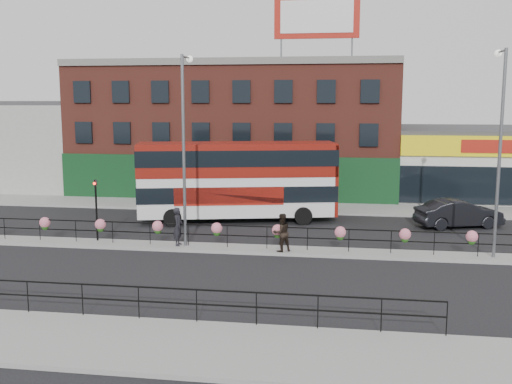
# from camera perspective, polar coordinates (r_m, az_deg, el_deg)

# --- Properties ---
(ground) EXTENTS (120.00, 120.00, 0.00)m
(ground) POSITION_cam_1_polar(r_m,az_deg,el_deg) (29.91, -0.87, -5.61)
(ground) COLOR black
(ground) RESTS_ON ground
(south_pavement) EXTENTS (60.00, 4.00, 0.15)m
(south_pavement) POSITION_cam_1_polar(r_m,az_deg,el_deg) (18.76, -7.12, -14.41)
(south_pavement) COLOR gray
(south_pavement) RESTS_ON ground
(north_pavement) EXTENTS (60.00, 4.00, 0.15)m
(north_pavement) POSITION_cam_1_polar(r_m,az_deg,el_deg) (41.51, 1.87, -1.43)
(north_pavement) COLOR gray
(north_pavement) RESTS_ON ground
(median) EXTENTS (60.00, 1.60, 0.15)m
(median) POSITION_cam_1_polar(r_m,az_deg,el_deg) (29.89, -0.87, -5.47)
(median) COLOR gray
(median) RESTS_ON ground
(yellow_line_inner) EXTENTS (60.00, 0.10, 0.01)m
(yellow_line_inner) POSITION_cam_1_polar(r_m,az_deg,el_deg) (20.84, -5.37, -12.16)
(yellow_line_inner) COLOR gold
(yellow_line_inner) RESTS_ON ground
(yellow_line_outer) EXTENTS (60.00, 0.10, 0.01)m
(yellow_line_outer) POSITION_cam_1_polar(r_m,az_deg,el_deg) (20.68, -5.49, -12.33)
(yellow_line_outer) COLOR gold
(yellow_line_outer) RESTS_ON ground
(brick_building) EXTENTS (25.00, 12.21, 10.30)m
(brick_building) POSITION_cam_1_polar(r_m,az_deg,el_deg) (49.37, -1.64, 6.11)
(brick_building) COLOR brown
(brick_building) RESTS_ON ground
(supermarket) EXTENTS (15.00, 12.25, 5.30)m
(supermarket) POSITION_cam_1_polar(r_m,az_deg,el_deg) (49.98, 21.57, 2.68)
(supermarket) COLOR silver
(supermarket) RESTS_ON ground
(warehouse_west) EXTENTS (15.50, 12.00, 7.30)m
(warehouse_west) POSITION_cam_1_polar(r_m,az_deg,el_deg) (56.72, -22.26, 4.32)
(warehouse_west) COLOR #9C9D98
(warehouse_west) RESTS_ON ground
(billboard) EXTENTS (6.00, 0.29, 4.40)m
(billboard) POSITION_cam_1_polar(r_m,az_deg,el_deg) (43.99, 5.81, 16.26)
(billboard) COLOR #9E190F
(billboard) RESTS_ON brick_building
(median_railing) EXTENTS (30.04, 0.56, 1.23)m
(median_railing) POSITION_cam_1_polar(r_m,az_deg,el_deg) (29.66, -0.87, -3.66)
(median_railing) COLOR black
(median_railing) RESTS_ON median
(south_railing) EXTENTS (20.04, 0.05, 1.12)m
(south_railing) POSITION_cam_1_polar(r_m,az_deg,el_deg) (20.72, -11.13, -9.61)
(south_railing) COLOR black
(south_railing) RESTS_ON south_pavement
(double_decker_bus) EXTENTS (12.32, 5.44, 4.86)m
(double_decker_bus) POSITION_cam_1_polar(r_m,az_deg,el_deg) (36.54, -1.73, 1.79)
(double_decker_bus) COLOR silver
(double_decker_bus) RESTS_ON ground
(car) EXTENTS (4.76, 6.05, 1.64)m
(car) POSITION_cam_1_polar(r_m,az_deg,el_deg) (37.08, 18.75, -1.96)
(car) COLOR black
(car) RESTS_ON ground
(pedestrian_a) EXTENTS (0.71, 0.48, 1.93)m
(pedestrian_a) POSITION_cam_1_polar(r_m,az_deg,el_deg) (30.43, -7.42, -3.28)
(pedestrian_a) COLOR black
(pedestrian_a) RESTS_ON median
(pedestrian_b) EXTENTS (1.57, 1.56, 1.87)m
(pedestrian_b) POSITION_cam_1_polar(r_m,az_deg,el_deg) (28.99, 2.45, -3.88)
(pedestrian_b) COLOR black
(pedestrian_b) RESTS_ON median
(lamp_column_west) EXTENTS (0.34, 1.66, 9.49)m
(lamp_column_west) POSITION_cam_1_polar(r_m,az_deg,el_deg) (29.96, -6.80, 5.54)
(lamp_column_west) COLOR slate
(lamp_column_west) RESTS_ON median
(lamp_column_east) EXTENTS (0.34, 1.68, 9.60)m
(lamp_column_east) POSITION_cam_1_polar(r_m,az_deg,el_deg) (29.67, 22.18, 5.05)
(lamp_column_east) COLOR slate
(lamp_column_east) RESTS_ON median
(traffic_light_median) EXTENTS (0.15, 0.28, 3.65)m
(traffic_light_median) POSITION_cam_1_polar(r_m,az_deg,el_deg) (32.05, -15.01, -0.43)
(traffic_light_median) COLOR black
(traffic_light_median) RESTS_ON median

